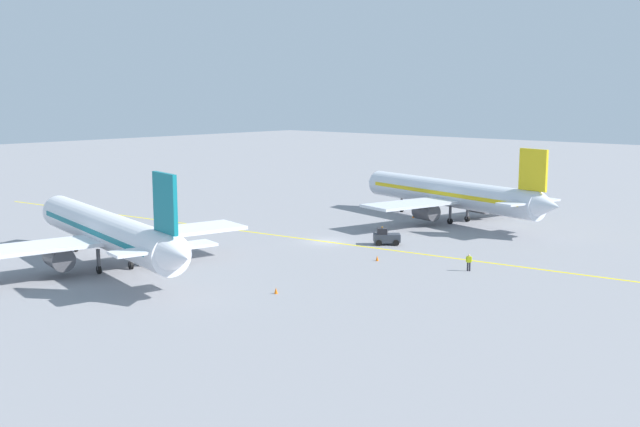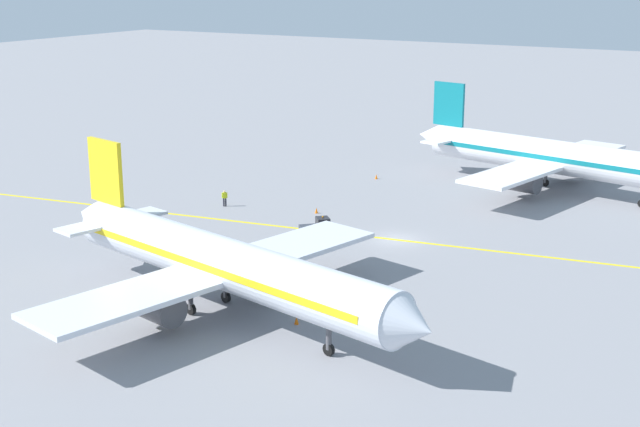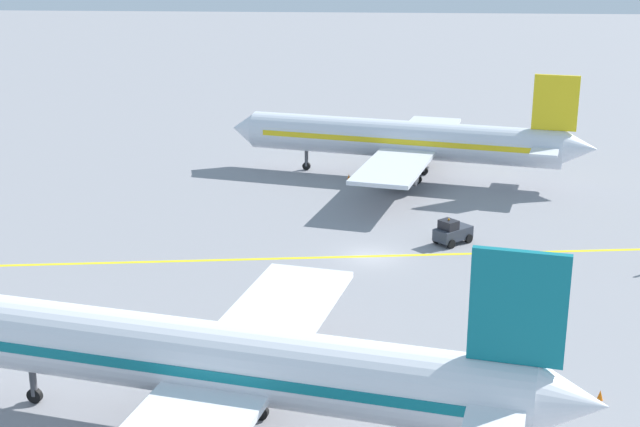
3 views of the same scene
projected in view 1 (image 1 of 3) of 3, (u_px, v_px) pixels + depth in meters
name	position (u px, v px, depth m)	size (l,w,h in m)	color
ground_plane	(327.00, 242.00, 87.08)	(400.00, 400.00, 0.00)	gray
apron_yellow_centreline	(327.00, 242.00, 87.07)	(0.40, 120.00, 0.01)	yellow
airplane_at_gate	(108.00, 232.00, 73.07)	(28.47, 35.30, 10.60)	white
airplane_adjacent_stand	(451.00, 194.00, 100.65)	(28.44, 35.19, 10.60)	silver
baggage_tug_dark	(386.00, 237.00, 85.28)	(3.15, 3.21, 2.11)	#333842
ground_crew_worker	(469.00, 262.00, 72.49)	(0.40, 0.48, 1.68)	#23232D
traffic_cone_near_nose	(413.00, 216.00, 104.03)	(0.32, 0.32, 0.55)	orange
traffic_cone_mid_apron	(276.00, 291.00, 64.27)	(0.32, 0.32, 0.55)	orange
traffic_cone_by_wingtip	(377.00, 258.00, 77.02)	(0.32, 0.32, 0.55)	orange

